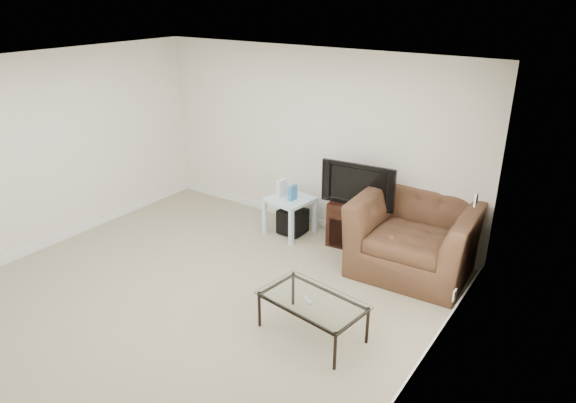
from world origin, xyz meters
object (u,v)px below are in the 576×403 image
Objects in this scene: recliner at (416,224)px; coffee_table at (312,317)px; subwoofer at (293,221)px; tv_stand at (359,224)px; side_table at (290,216)px; television at (361,183)px.

coffee_table is (-0.33, -1.77, -0.41)m from recliner.
subwoofer is 1.82m from recliner.
tv_stand is 1.33× the size of side_table.
coffee_table is at bearing -51.29° from subwoofer.
television is 1.65× the size of side_table.
tv_stand is 2.18× the size of subwoofer.
side_table is (-0.95, -0.23, -0.04)m from tv_stand.
side_table is at bearing -154.27° from subwoofer.
recliner reaches higher than subwoofer.
side_table is at bearing 129.67° from coffee_table.
coffee_table is (0.51, -1.97, -0.69)m from television.
television is at bearing -90.00° from tv_stand.
side_table reaches higher than coffee_table.
subwoofer is (-0.92, -0.18, -0.70)m from television.
television is 1.16m from side_table.
recliner is (1.80, 0.00, 0.35)m from side_table.
tv_stand is 0.52× the size of recliner.
television is (0.00, -0.03, 0.59)m from tv_stand.
coffee_table is (1.43, -1.79, 0.01)m from subwoofer.
tv_stand is 0.95m from subwoofer.
tv_stand reaches higher than coffee_table.
television reaches higher than side_table.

